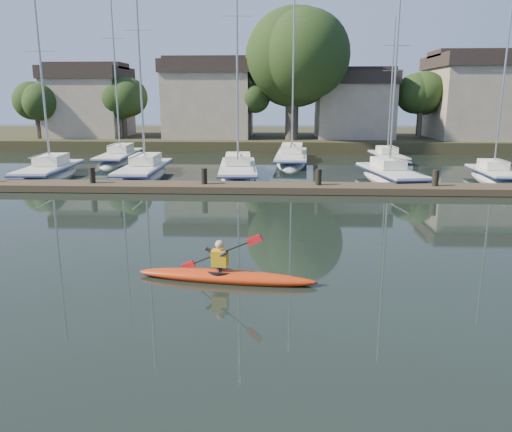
{
  "coord_description": "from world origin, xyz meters",
  "views": [
    {
      "loc": [
        1.02,
        -11.84,
        4.83
      ],
      "look_at": [
        0.26,
        3.37,
        1.2
      ],
      "focal_mm": 35.0,
      "sensor_mm": 36.0,
      "label": 1
    }
  ],
  "objects_px": {
    "kayak": "(225,274)",
    "sailboat_1": "(145,179)",
    "sailboat_4": "(493,182)",
    "sailboat_0": "(50,180)",
    "sailboat_6": "(292,165)",
    "dock": "(261,188)",
    "sailboat_5": "(120,164)",
    "sailboat_3": "(390,183)",
    "sailboat_2": "(238,179)",
    "sailboat_7": "(387,163)"
  },
  "relations": [
    {
      "from": "sailboat_2",
      "to": "sailboat_3",
      "type": "height_order",
      "value": "sailboat_2"
    },
    {
      "from": "sailboat_2",
      "to": "sailboat_5",
      "type": "xyz_separation_m",
      "value": [
        -9.81,
        6.94,
        0.01
      ]
    },
    {
      "from": "kayak",
      "to": "dock",
      "type": "bearing_deg",
      "value": 95.27
    },
    {
      "from": "dock",
      "to": "sailboat_1",
      "type": "xyz_separation_m",
      "value": [
        -7.56,
        4.97,
        -0.41
      ]
    },
    {
      "from": "sailboat_1",
      "to": "sailboat_6",
      "type": "height_order",
      "value": "sailboat_6"
    },
    {
      "from": "sailboat_1",
      "to": "sailboat_4",
      "type": "xyz_separation_m",
      "value": [
        21.5,
        -0.25,
        0.03
      ]
    },
    {
      "from": "dock",
      "to": "sailboat_7",
      "type": "distance_m",
      "value": 16.18
    },
    {
      "from": "sailboat_2",
      "to": "sailboat_7",
      "type": "xyz_separation_m",
      "value": [
        10.98,
        7.91,
        0.03
      ]
    },
    {
      "from": "sailboat_3",
      "to": "sailboat_4",
      "type": "xyz_separation_m",
      "value": [
        6.34,
        0.62,
        0.02
      ]
    },
    {
      "from": "dock",
      "to": "sailboat_5",
      "type": "distance_m",
      "value": 16.79
    },
    {
      "from": "sailboat_4",
      "to": "sailboat_0",
      "type": "bearing_deg",
      "value": -177.2
    },
    {
      "from": "sailboat_0",
      "to": "sailboat_5",
      "type": "xyz_separation_m",
      "value": [
        1.92,
        7.88,
        0.02
      ]
    },
    {
      "from": "sailboat_0",
      "to": "sailboat_4",
      "type": "relative_size",
      "value": 1.19
    },
    {
      "from": "sailboat_0",
      "to": "kayak",
      "type": "bearing_deg",
      "value": -57.77
    },
    {
      "from": "kayak",
      "to": "sailboat_0",
      "type": "xyz_separation_m",
      "value": [
        -12.95,
        17.57,
        -0.41
      ]
    },
    {
      "from": "sailboat_5",
      "to": "sailboat_6",
      "type": "height_order",
      "value": "sailboat_6"
    },
    {
      "from": "kayak",
      "to": "sailboat_6",
      "type": "relative_size",
      "value": 0.28
    },
    {
      "from": "kayak",
      "to": "sailboat_4",
      "type": "xyz_separation_m",
      "value": [
        14.39,
        17.91,
        -0.37
      ]
    },
    {
      "from": "sailboat_6",
      "to": "sailboat_3",
      "type": "bearing_deg",
      "value": -52.35
    },
    {
      "from": "sailboat_1",
      "to": "sailboat_5",
      "type": "xyz_separation_m",
      "value": [
        -3.91,
        7.28,
        0.01
      ]
    },
    {
      "from": "kayak",
      "to": "sailboat_1",
      "type": "relative_size",
      "value": 0.33
    },
    {
      "from": "kayak",
      "to": "sailboat_1",
      "type": "bearing_deg",
      "value": 118.6
    },
    {
      "from": "sailboat_1",
      "to": "sailboat_6",
      "type": "distance_m",
      "value": 11.95
    },
    {
      "from": "dock",
      "to": "kayak",
      "type": "bearing_deg",
      "value": -91.94
    },
    {
      "from": "sailboat_7",
      "to": "sailboat_3",
      "type": "bearing_deg",
      "value": -103.57
    },
    {
      "from": "kayak",
      "to": "sailboat_5",
      "type": "bearing_deg",
      "value": 120.63
    },
    {
      "from": "sailboat_0",
      "to": "sailboat_3",
      "type": "xyz_separation_m",
      "value": [
        20.99,
        -0.27,
        0.02
      ]
    },
    {
      "from": "sailboat_0",
      "to": "sailboat_3",
      "type": "distance_m",
      "value": 20.99
    },
    {
      "from": "sailboat_3",
      "to": "sailboat_6",
      "type": "xyz_separation_m",
      "value": [
        -5.74,
        8.22,
        -0.01
      ]
    },
    {
      "from": "sailboat_1",
      "to": "sailboat_3",
      "type": "bearing_deg",
      "value": -4.85
    },
    {
      "from": "kayak",
      "to": "dock",
      "type": "height_order",
      "value": "kayak"
    },
    {
      "from": "sailboat_3",
      "to": "sailboat_7",
      "type": "height_order",
      "value": "sailboat_3"
    },
    {
      "from": "dock",
      "to": "sailboat_0",
      "type": "height_order",
      "value": "sailboat_0"
    },
    {
      "from": "kayak",
      "to": "sailboat_1",
      "type": "height_order",
      "value": "sailboat_1"
    },
    {
      "from": "kayak",
      "to": "sailboat_0",
      "type": "distance_m",
      "value": 21.83
    },
    {
      "from": "kayak",
      "to": "sailboat_2",
      "type": "relative_size",
      "value": 0.3
    },
    {
      "from": "kayak",
      "to": "dock",
      "type": "distance_m",
      "value": 13.2
    },
    {
      "from": "kayak",
      "to": "sailboat_6",
      "type": "xyz_separation_m",
      "value": [
        2.31,
        25.52,
        -0.4
      ]
    },
    {
      "from": "dock",
      "to": "sailboat_6",
      "type": "height_order",
      "value": "sailboat_6"
    },
    {
      "from": "kayak",
      "to": "sailboat_5",
      "type": "height_order",
      "value": "sailboat_5"
    },
    {
      "from": "sailboat_5",
      "to": "sailboat_7",
      "type": "xyz_separation_m",
      "value": [
        20.79,
        0.97,
        0.02
      ]
    },
    {
      "from": "kayak",
      "to": "sailboat_2",
      "type": "bearing_deg",
      "value": 100.97
    },
    {
      "from": "dock",
      "to": "sailboat_2",
      "type": "bearing_deg",
      "value": 107.39
    },
    {
      "from": "sailboat_4",
      "to": "sailboat_6",
      "type": "distance_m",
      "value": 14.27
    },
    {
      "from": "sailboat_3",
      "to": "sailboat_5",
      "type": "distance_m",
      "value": 20.74
    },
    {
      "from": "dock",
      "to": "sailboat_7",
      "type": "xyz_separation_m",
      "value": [
        9.32,
        13.23,
        -0.38
      ]
    },
    {
      "from": "kayak",
      "to": "sailboat_1",
      "type": "xyz_separation_m",
      "value": [
        -7.12,
        18.17,
        -0.4
      ]
    },
    {
      "from": "sailboat_0",
      "to": "sailboat_5",
      "type": "bearing_deg",
      "value": 72.13
    },
    {
      "from": "sailboat_1",
      "to": "sailboat_2",
      "type": "height_order",
      "value": "sailboat_2"
    },
    {
      "from": "sailboat_0",
      "to": "sailboat_3",
      "type": "bearing_deg",
      "value": -4.88
    }
  ]
}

